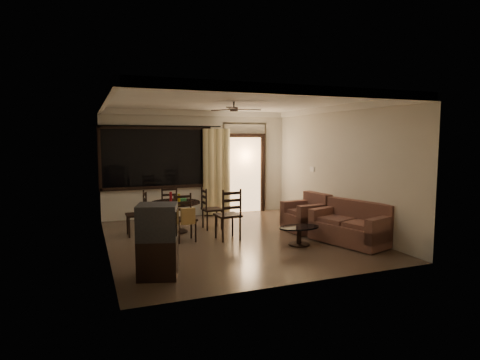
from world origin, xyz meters
name	(u,v)px	position (x,y,z in m)	size (l,w,h in m)	color
ground	(234,239)	(0.00, 0.00, 0.00)	(5.50, 5.50, 0.00)	#7F6651
room_shell	(231,148)	(0.59, 1.77, 1.83)	(5.50, 6.70, 5.50)	beige
dining_table	(176,208)	(-1.00, 1.04, 0.54)	(1.08, 1.08, 0.90)	black
dining_chair_west	(137,222)	(-1.83, 1.02, 0.28)	(0.43, 0.43, 0.95)	black
dining_chair_east	(212,217)	(-0.16, 1.05, 0.28)	(0.43, 0.43, 0.95)	black
dining_chair_south	(185,226)	(-0.98, 0.18, 0.31)	(0.43, 0.49, 0.95)	black
dining_chair_north	(168,213)	(-1.01, 1.82, 0.28)	(0.43, 0.43, 0.95)	black
tv_cabinet	(158,241)	(-1.86, -1.74, 0.55)	(0.70, 0.66, 1.10)	black
sofa	(352,227)	(2.06, -1.17, 0.32)	(1.20, 1.67, 0.80)	#452420
armchair	(307,216)	(1.77, 0.04, 0.34)	(0.89, 0.89, 0.83)	#452420
coffee_table	(299,233)	(1.00, -0.93, 0.24)	(0.83, 0.50, 0.36)	black
side_chair	(228,224)	(-0.14, -0.01, 0.32)	(0.50, 0.50, 1.06)	black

